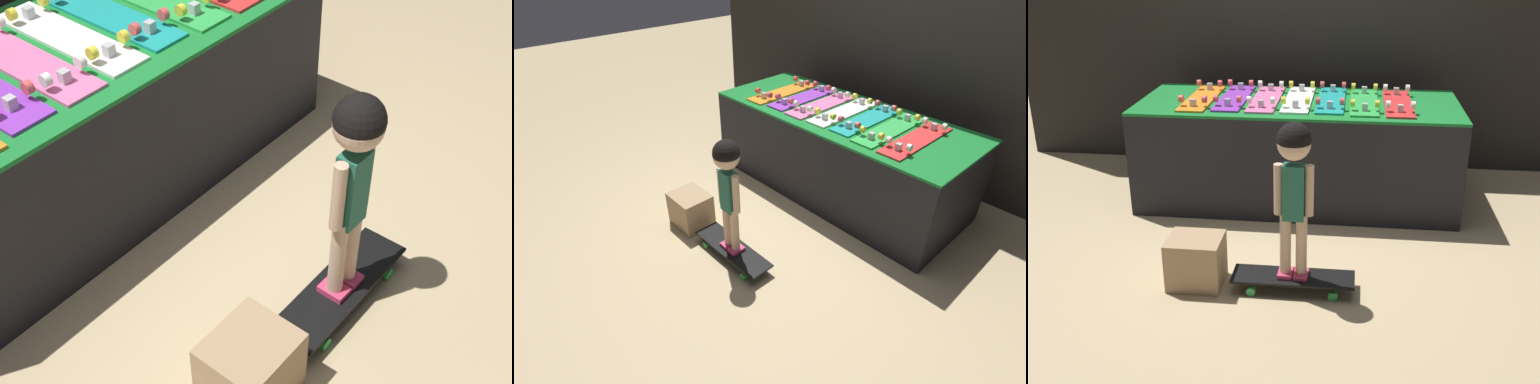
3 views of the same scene
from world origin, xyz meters
TOP-DOWN VIEW (x-y plane):
  - ground_plane at (0.00, 0.00)m, footprint 16.00×16.00m
  - back_wall at (0.00, 1.55)m, footprint 5.22×0.10m
  - display_rack at (0.00, 0.69)m, footprint 2.37×0.98m
  - skateboard_orange_on_rack at (-0.73, 0.66)m, footprint 0.20×0.79m
  - skateboard_purple_on_rack at (-0.49, 0.70)m, footprint 0.20×0.79m
  - skateboard_pink_on_rack at (-0.24, 0.69)m, footprint 0.20×0.79m
  - skateboard_white_on_rack at (0.00, 0.70)m, footprint 0.20×0.79m
  - skateboard_teal_on_rack at (0.24, 0.71)m, footprint 0.20×0.79m
  - skateboard_green_on_rack at (0.49, 0.68)m, footprint 0.20×0.79m
  - skateboard_red_on_rack at (0.73, 0.67)m, footprint 0.20×0.79m
  - skateboard_on_floor at (0.10, -0.69)m, footprint 0.71×0.21m
  - child at (0.10, -0.69)m, footprint 0.22×0.19m
  - storage_box at (-0.47, -0.68)m, footprint 0.31×0.27m

SIDE VIEW (x-z plane):
  - ground_plane at x=0.00m, z-range 0.00..0.00m
  - skateboard_on_floor at x=0.10m, z-range 0.03..0.12m
  - storage_box at x=-0.47m, z-range 0.00..0.30m
  - display_rack at x=0.00m, z-range 0.00..0.78m
  - child at x=0.10m, z-range 0.27..1.19m
  - skateboard_orange_on_rack at x=-0.73m, z-range 0.75..0.84m
  - skateboard_purple_on_rack at x=-0.49m, z-range 0.75..0.84m
  - skateboard_pink_on_rack at x=-0.24m, z-range 0.75..0.84m
  - skateboard_white_on_rack at x=0.00m, z-range 0.75..0.84m
  - skateboard_teal_on_rack at x=0.24m, z-range 0.75..0.84m
  - skateboard_green_on_rack at x=0.49m, z-range 0.75..0.84m
  - skateboard_red_on_rack at x=0.73m, z-range 0.75..0.84m
  - back_wall at x=0.00m, z-range 0.00..2.56m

